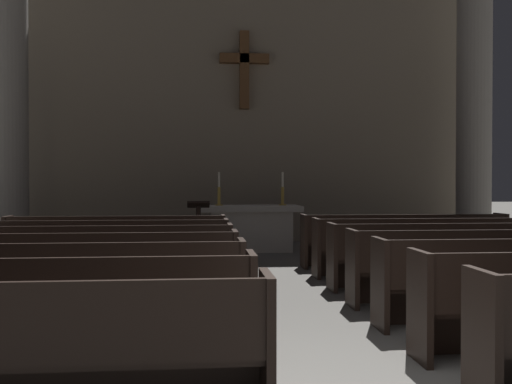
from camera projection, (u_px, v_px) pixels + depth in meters
The scene contains 17 objects.
pew_left_row_2 at pixel (23, 314), 4.89m from camera, with size 3.72×0.50×0.95m.
pew_left_row_3 at pixel (56, 289), 6.02m from camera, with size 3.72×0.50×0.95m.
pew_left_row_4 at pixel (79, 272), 7.16m from camera, with size 3.72×0.50×0.95m.
pew_left_row_5 at pixel (95, 260), 8.30m from camera, with size 3.72×0.50×0.95m.
pew_left_row_6 at pixel (107, 250), 9.43m from camera, with size 3.72×0.50×0.95m.
pew_left_row_7 at pixel (117, 243), 10.57m from camera, with size 3.72×0.50×0.95m.
pew_right_row_4 at pixel (496, 266), 7.64m from camera, with size 3.72×0.50×0.95m.
pew_right_row_5 at pixel (458, 255), 8.78m from camera, with size 3.72×0.50×0.95m.
pew_right_row_6 at pixel (428, 247), 9.92m from camera, with size 3.72×0.50×0.95m.
pew_right_row_7 at pixel (404, 240), 11.05m from camera, with size 3.72×0.50×0.95m.
column_left_third at pixel (9, 99), 13.14m from camera, with size 1.18×1.18×6.78m.
column_right_third at pixel (474, 105), 14.12m from camera, with size 1.18×1.18×6.78m.
altar at pixel (251, 227), 13.44m from camera, with size 2.20×0.90×1.01m.
candlestick_left at pixel (219, 195), 13.37m from camera, with size 0.16×0.16×0.73m.
candlestick_right at pixel (283, 195), 13.50m from camera, with size 0.16×0.16×0.73m.
apse_with_cross at pixel (244, 87), 15.54m from camera, with size 11.63×0.48×7.84m.
lectern at pixel (198, 231), 12.14m from camera, with size 0.44×0.36×1.15m.
Camera 1 is at (-1.16, -3.92, 1.54)m, focal length 43.04 mm.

